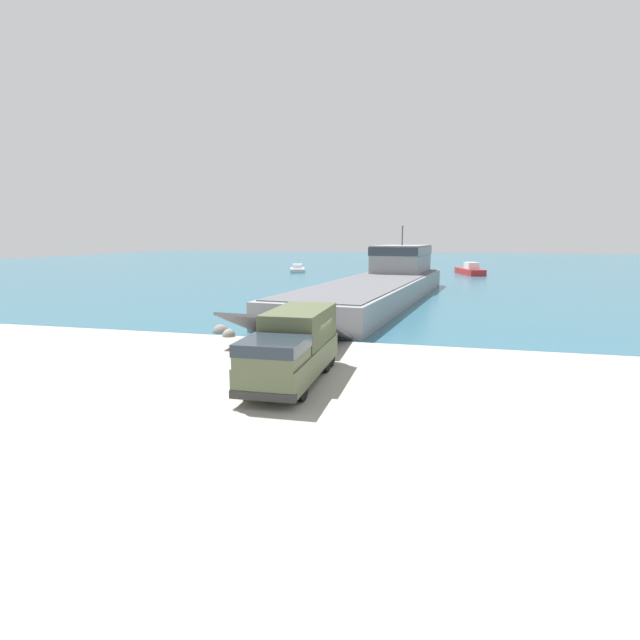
{
  "coord_description": "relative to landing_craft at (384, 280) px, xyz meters",
  "views": [
    {
      "loc": [
        6.3,
        -22.2,
        6.38
      ],
      "look_at": [
        -0.35,
        4.2,
        1.85
      ],
      "focal_mm": 28.0,
      "sensor_mm": 36.0,
      "label": 1
    }
  ],
  "objects": [
    {
      "name": "ground_plane",
      "position": [
        0.13,
        -31.29,
        -1.89
      ],
      "size": [
        240.0,
        240.0,
        0.0
      ],
      "primitive_type": "plane",
      "color": "#9E998E"
    },
    {
      "name": "water_surface",
      "position": [
        0.13,
        66.2,
        -1.88
      ],
      "size": [
        240.0,
        180.0,
        0.01
      ],
      "primitive_type": "cube",
      "color": "#285B70",
      "rests_on": "ground_plane"
    },
    {
      "name": "landing_craft",
      "position": [
        0.0,
        0.0,
        0.0
      ],
      "size": [
        12.18,
        44.31,
        7.78
      ],
      "rotation": [
        0.0,
        0.0,
        -0.11
      ],
      "color": "gray",
      "rests_on": "ground_plane"
    },
    {
      "name": "military_truck",
      "position": [
        -0.05,
        -32.81,
        -0.28
      ],
      "size": [
        2.71,
        8.04,
        3.1
      ],
      "rotation": [
        0.0,
        0.0,
        -1.55
      ],
      "color": "#566042",
      "rests_on": "ground_plane"
    },
    {
      "name": "soldier_on_ramp",
      "position": [
        -2.45,
        -32.41,
        -0.89
      ],
      "size": [
        0.44,
        0.5,
        1.72
      ],
      "rotation": [
        0.0,
        0.0,
        2.56
      ],
      "color": "#475638",
      "rests_on": "ground_plane"
    },
    {
      "name": "moored_boat_a",
      "position": [
        10.52,
        36.21,
        -1.18
      ],
      "size": [
        5.01,
        8.83,
        2.14
      ],
      "rotation": [
        0.0,
        0.0,
        0.3
      ],
      "color": "#B22323",
      "rests_on": "ground_plane"
    },
    {
      "name": "moored_boat_b",
      "position": [
        -20.28,
        35.44,
        -1.41
      ],
      "size": [
        4.37,
        7.27,
        1.44
      ],
      "rotation": [
        0.0,
        0.0,
        3.43
      ],
      "color": "#B7BABF",
      "rests_on": "ground_plane"
    },
    {
      "name": "moored_boat_c",
      "position": [
        -0.51,
        35.58,
        -1.44
      ],
      "size": [
        7.59,
        6.82,
        1.34
      ],
      "rotation": [
        0.0,
        0.0,
        5.39
      ],
      "color": "#B7BABF",
      "rests_on": "ground_plane"
    },
    {
      "name": "shoreline_rock_a",
      "position": [
        -8.23,
        -22.93,
        -1.89
      ],
      "size": [
        1.09,
        1.09,
        1.09
      ],
      "primitive_type": "sphere",
      "color": "gray",
      "rests_on": "ground_plane"
    },
    {
      "name": "shoreline_rock_b",
      "position": [
        -7.14,
        -24.03,
        -1.89
      ],
      "size": [
        0.86,
        0.86,
        0.86
      ],
      "primitive_type": "sphere",
      "color": "gray",
      "rests_on": "ground_plane"
    },
    {
      "name": "shoreline_rock_c",
      "position": [
        -7.33,
        -23.54,
        -1.89
      ],
      "size": [
        0.8,
        0.8,
        0.8
      ],
      "primitive_type": "sphere",
      "color": "gray",
      "rests_on": "ground_plane"
    }
  ]
}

